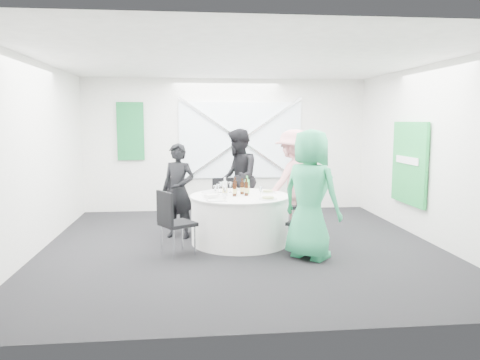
{
  "coord_description": "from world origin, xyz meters",
  "views": [
    {
      "loc": [
        -0.75,
        -6.98,
        1.92
      ],
      "look_at": [
        0.0,
        0.2,
        1.0
      ],
      "focal_mm": 35.0,
      "sensor_mm": 36.0,
      "label": 1
    }
  ],
  "objects": [
    {
      "name": "knife_d",
      "position": [
        -0.29,
        -0.29,
        0.76
      ],
      "size": [
        0.11,
        0.12,
        0.01
      ],
      "primitive_type": "cube",
      "rotation": [
        0.0,
        0.0,
        -2.41
      ],
      "color": "silver",
      "rests_on": "banquet_table"
    },
    {
      "name": "wine_glass_c",
      "position": [
        0.14,
        0.56,
        0.88
      ],
      "size": [
        0.07,
        0.07,
        0.17
      ],
      "color": "white",
      "rests_on": "banquet_table"
    },
    {
      "name": "wall_front",
      "position": [
        0.0,
        -3.0,
        1.4
      ],
      "size": [
        6.0,
        0.0,
        6.0
      ],
      "primitive_type": "plane",
      "rotation": [
        -1.57,
        0.0,
        0.0
      ],
      "color": "white",
      "rests_on": "floor"
    },
    {
      "name": "window_panel",
      "position": [
        0.3,
        2.96,
        1.5
      ],
      "size": [
        2.6,
        0.03,
        1.6
      ],
      "primitive_type": "cube",
      "color": "silver",
      "rests_on": "wall_back"
    },
    {
      "name": "green_water_bottle",
      "position": [
        0.13,
        0.33,
        0.87
      ],
      "size": [
        0.08,
        0.08,
        0.29
      ],
      "color": "green",
      "rests_on": "banquet_table"
    },
    {
      "name": "window_brace_b",
      "position": [
        0.3,
        2.92,
        1.5
      ],
      "size": [
        2.63,
        0.05,
        1.84
      ],
      "primitive_type": "cube",
      "rotation": [
        0.0,
        -0.97,
        0.0
      ],
      "color": "silver",
      "rests_on": "window_panel"
    },
    {
      "name": "beer_bottle_d",
      "position": [
        -0.09,
        0.1,
        0.86
      ],
      "size": [
        0.06,
        0.06,
        0.26
      ],
      "color": "#3B190A",
      "rests_on": "banquet_table"
    },
    {
      "name": "plate_back",
      "position": [
        0.09,
        0.71,
        0.77
      ],
      "size": [
        0.27,
        0.27,
        0.01
      ],
      "color": "white",
      "rests_on": "banquet_table"
    },
    {
      "name": "person_man_back",
      "position": [
        0.08,
        1.31,
        0.89
      ],
      "size": [
        0.53,
        0.9,
        1.78
      ],
      "primitive_type": "imported",
      "rotation": [
        0.0,
        0.0,
        -1.64
      ],
      "color": "black",
      "rests_on": "floor"
    },
    {
      "name": "beer_bottle_b",
      "position": [
        0.04,
        0.29,
        0.86
      ],
      "size": [
        0.06,
        0.06,
        0.25
      ],
      "color": "#3B190A",
      "rests_on": "banquet_table"
    },
    {
      "name": "knife_b",
      "position": [
        -0.19,
        0.74,
        0.76
      ],
      "size": [
        0.15,
        0.02,
        0.01
      ],
      "primitive_type": "cube",
      "rotation": [
        0.0,
        0.0,
        1.6
      ],
      "color": "silver",
      "rests_on": "banquet_table"
    },
    {
      "name": "fork_c",
      "position": [
        0.55,
        0.37,
        0.76
      ],
      "size": [
        0.1,
        0.13,
        0.01
      ],
      "primitive_type": "cube",
      "rotation": [
        0.0,
        0.0,
        0.6
      ],
      "color": "silver",
      "rests_on": "banquet_table"
    },
    {
      "name": "person_woman_pink",
      "position": [
        1.0,
        0.85,
        0.88
      ],
      "size": [
        1.25,
        1.07,
        1.77
      ],
      "primitive_type": "imported",
      "rotation": [
        0.0,
        0.0,
        -2.57
      ],
      "color": "#D58A8C",
      "rests_on": "floor"
    },
    {
      "name": "green_sign",
      "position": [
        2.94,
        0.6,
        1.2
      ],
      "size": [
        0.05,
        1.2,
        1.4
      ],
      "primitive_type": "cube",
      "color": "green",
      "rests_on": "wall_right"
    },
    {
      "name": "beer_bottle_c",
      "position": [
        0.09,
        0.14,
        0.87
      ],
      "size": [
        0.06,
        0.06,
        0.27
      ],
      "color": "#3B190A",
      "rests_on": "banquet_table"
    },
    {
      "name": "chair_back",
      "position": [
        -0.17,
        1.21,
        0.53
      ],
      "size": [
        0.47,
        0.48,
        0.9
      ],
      "rotation": [
        0.0,
        0.0,
        0.17
      ],
      "color": "black",
      "rests_on": "floor"
    },
    {
      "name": "wall_back",
      "position": [
        0.0,
        3.0,
        1.4
      ],
      "size": [
        6.0,
        0.0,
        6.0
      ],
      "primitive_type": "plane",
      "rotation": [
        1.57,
        0.0,
        0.0
      ],
      "color": "white",
      "rests_on": "floor"
    },
    {
      "name": "napkin",
      "position": [
        -0.46,
        -0.1,
        0.8
      ],
      "size": [
        0.22,
        0.2,
        0.05
      ],
      "primitive_type": "cube",
      "rotation": [
        0.0,
        0.0,
        0.6
      ],
      "color": "silver",
      "rests_on": "plate_front_left"
    },
    {
      "name": "wall_left",
      "position": [
        -3.0,
        0.0,
        1.4
      ],
      "size": [
        0.0,
        6.0,
        6.0
      ],
      "primitive_type": "plane",
      "rotation": [
        1.57,
        0.0,
        1.57
      ],
      "color": "white",
      "rests_on": "floor"
    },
    {
      "name": "clear_water_bottle",
      "position": [
        -0.24,
        0.15,
        0.87
      ],
      "size": [
        0.08,
        0.08,
        0.29
      ],
      "color": "white",
      "rests_on": "banquet_table"
    },
    {
      "name": "wine_glass_a",
      "position": [
        -0.39,
        0.11,
        0.88
      ],
      "size": [
        0.07,
        0.07,
        0.17
      ],
      "color": "white",
      "rests_on": "banquet_table"
    },
    {
      "name": "chair_back_left",
      "position": [
        -0.93,
        0.98,
        0.57
      ],
      "size": [
        0.62,
        0.62,
        0.97
      ],
      "rotation": [
        0.0,
        0.0,
        0.87
      ],
      "color": "black",
      "rests_on": "floor"
    },
    {
      "name": "wall_right",
      "position": [
        3.0,
        0.0,
        1.4
      ],
      "size": [
        0.0,
        6.0,
        6.0
      ],
      "primitive_type": "plane",
      "rotation": [
        1.57,
        0.0,
        -1.57
      ],
      "color": "white",
      "rests_on": "floor"
    },
    {
      "name": "knife_c",
      "position": [
        0.39,
        0.62,
        0.76
      ],
      "size": [
        0.09,
        0.14,
        0.01
      ],
      "primitive_type": "cube",
      "rotation": [
        0.0,
        0.0,
        0.52
      ],
      "color": "silver",
      "rests_on": "banquet_table"
    },
    {
      "name": "window_brace_a",
      "position": [
        0.3,
        2.92,
        1.5
      ],
      "size": [
        2.63,
        0.05,
        1.84
      ],
      "primitive_type": "cube",
      "rotation": [
        0.0,
        0.97,
        0.0
      ],
      "color": "silver",
      "rests_on": "window_panel"
    },
    {
      "name": "plate_front_left",
      "position": [
        -0.4,
        -0.25,
        0.77
      ],
      "size": [
        0.29,
        0.29,
        0.01
      ],
      "color": "white",
      "rests_on": "banquet_table"
    },
    {
      "name": "banquet_table",
      "position": [
        0.0,
        0.2,
        0.38
      ],
      "size": [
        1.56,
        1.56,
        0.76
      ],
      "color": "silver",
      "rests_on": "floor"
    },
    {
      "name": "wine_glass_g",
      "position": [
        -0.34,
        0.26,
        0.88
      ],
      "size": [
        0.07,
        0.07,
        0.17
      ],
      "color": "white",
      "rests_on": "banquet_table"
    },
    {
      "name": "chair_front_right",
      "position": [
        0.94,
        -0.43,
        0.51
      ],
      "size": [
        0.55,
        0.55,
        0.88
      ],
      "rotation": [
        0.0,
        0.0,
        4.12
      ],
      "color": "black",
      "rests_on": "floor"
    },
    {
      "name": "fork_a",
      "position": [
        -0.37,
        0.64,
        0.76
      ],
      "size": [
        0.09,
        0.13,
        0.01
      ],
      "primitive_type": "cube",
      "rotation": [
        0.0,
        0.0,
        2.58
      ],
      "color": "silver",
      "rests_on": "banquet_table"
    },
    {
      "name": "knife_a",
      "position": [
        -0.57,
        0.29,
        0.76
      ],
      "size": [
        0.08,
        0.14,
        0.01
      ],
      "primitive_type": "cube",
      "rotation": [
        0.0,
        0.0,
        2.69
      ],
      "color": "silver",
      "rests_on": "banquet_table"
    },
    {
      "name": "chair_back_right",
      "position": [
        1.06,
        0.85,
        0.57
      ],
      "size": [
        0.61,
        0.6,
        0.97
      ],
      "rotation": [
        0.0,
        0.0,
        -1.02
      ],
      "color": "black",
      "rests_on": "floor"
    },
    {
      "name": "fork_b",
      "position": [
        0.13,
        0.76,
        0.76
      ],
      "size": [
        0.15,
        0.03,
        0.01
      ],
      "primitive_type": "cube",
      "rotation": [
        0.0,
        0.0,
        1.64
      ],
      "color": "silver",
      "rests_on": "banquet_table"
    },
    {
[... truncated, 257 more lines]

